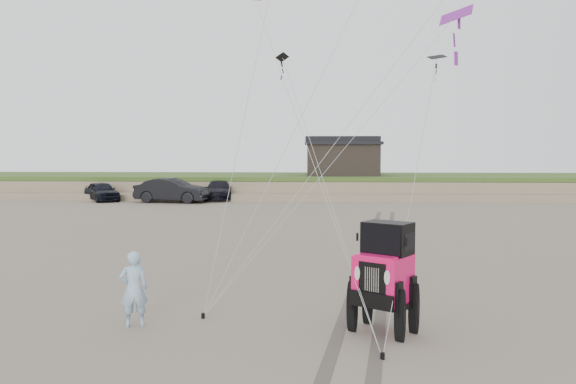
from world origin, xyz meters
The scene contains 11 objects.
ground centered at (0.00, 0.00, 0.00)m, with size 160.00×160.00×0.00m, color #6B6054.
dune_ridge centered at (0.00, 37.50, 0.82)m, with size 160.00×14.25×1.73m.
cabin centered at (2.00, 37.00, 3.24)m, with size 6.40×5.40×3.35m.
truck_a centered at (-16.44, 29.89, 0.73)m, with size 1.73×4.30×1.47m, color black.
truck_b centered at (-10.78, 28.94, 0.89)m, with size 1.88×5.41×1.78m, color black.
truck_c centered at (-7.81, 31.51, 0.74)m, with size 2.07×5.09×1.48m, color black.
jeep centered at (1.30, -0.41, 0.89)m, with size 2.06×4.79×1.78m, color #EB105B, non-canonical shape.
man centered at (-3.84, -0.27, 0.79)m, with size 0.58×0.38×1.59m, color #83AECB.
stake_main centered at (-2.52, 0.36, 0.06)m, with size 0.08×0.08×0.12m, color black.
stake_aux centered at (1.13, -1.89, 0.06)m, with size 0.08×0.08×0.12m, color black.
tire_tracks centered at (2.00, 8.00, 0.00)m, with size 5.22×29.74×0.01m.
Camera 1 is at (0.01, -11.57, 3.61)m, focal length 35.00 mm.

